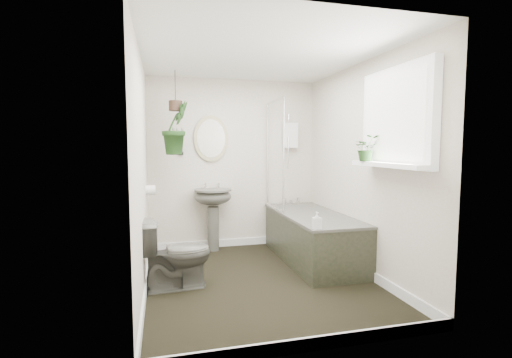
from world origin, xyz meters
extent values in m
cube|color=black|center=(0.00, 0.00, -0.01)|extent=(2.30, 2.80, 0.02)
cube|color=white|center=(0.00, 0.00, 2.31)|extent=(2.30, 2.80, 0.02)
cube|color=silver|center=(0.00, 1.41, 1.15)|extent=(2.30, 0.02, 2.30)
cube|color=silver|center=(0.00, -1.41, 1.15)|extent=(2.30, 0.02, 2.30)
cube|color=silver|center=(-1.16, 0.00, 1.15)|extent=(0.02, 2.80, 2.30)
cube|color=silver|center=(1.16, 0.00, 1.15)|extent=(0.02, 2.80, 2.30)
cube|color=white|center=(0.00, 0.00, 0.05)|extent=(2.30, 2.80, 0.10)
cube|color=white|center=(0.80, 1.34, 1.55)|extent=(0.20, 0.10, 0.35)
ellipsoid|color=tan|center=(-0.32, 1.37, 1.50)|extent=(0.46, 0.03, 0.62)
cylinder|color=black|center=(-0.72, 1.36, 1.40)|extent=(0.04, 0.04, 0.22)
cylinder|color=white|center=(-1.10, 0.70, 0.90)|extent=(0.11, 0.11, 0.11)
cube|color=white|center=(1.09, -0.70, 1.65)|extent=(0.08, 1.00, 0.90)
cube|color=white|center=(1.02, -0.70, 1.23)|extent=(0.18, 1.00, 0.04)
cube|color=white|center=(1.04, -0.70, 1.65)|extent=(0.01, 0.86, 0.76)
imported|color=#494942|center=(-0.85, 0.00, 0.35)|extent=(0.71, 0.44, 0.69)
imported|color=black|center=(0.97, -0.40, 1.38)|extent=(0.27, 0.25, 0.25)
imported|color=black|center=(-0.79, 0.95, 1.62)|extent=(0.45, 0.45, 0.64)
imported|color=black|center=(0.51, -0.29, 0.66)|extent=(0.08, 0.08, 0.17)
cylinder|color=#322218|center=(-0.79, 0.95, 1.88)|extent=(0.16, 0.16, 0.12)
camera|label=1|loc=(-0.96, -3.64, 1.40)|focal=26.00mm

